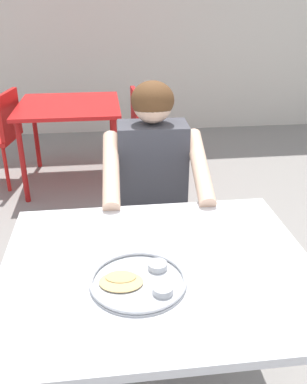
{
  "coord_description": "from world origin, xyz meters",
  "views": [
    {
      "loc": [
        -0.25,
        -1.1,
        1.56
      ],
      "look_at": [
        -0.08,
        0.29,
        0.89
      ],
      "focal_mm": 38.65,
      "sensor_mm": 36.0,
      "label": 1
    }
  ],
  "objects_px": {
    "chair_foreground": "(151,208)",
    "chair_red_right": "(147,128)",
    "table_background_red": "(69,113)",
    "thali_tray": "(139,280)",
    "table_foreground": "(158,282)",
    "diner_foreground": "(154,185)"
  },
  "relations": [
    {
      "from": "chair_foreground",
      "to": "chair_red_right",
      "type": "height_order",
      "value": "chair_red_right"
    },
    {
      "from": "table_background_red",
      "to": "chair_foreground",
      "type": "bearing_deg",
      "value": -70.86
    },
    {
      "from": "table_background_red",
      "to": "chair_red_right",
      "type": "bearing_deg",
      "value": 0.06
    },
    {
      "from": "chair_foreground",
      "to": "table_background_red",
      "type": "height_order",
      "value": "chair_foreground"
    },
    {
      "from": "chair_foreground",
      "to": "table_background_red",
      "type": "relative_size",
      "value": 0.9
    },
    {
      "from": "chair_foreground",
      "to": "chair_red_right",
      "type": "relative_size",
      "value": 0.99
    },
    {
      "from": "chair_foreground",
      "to": "chair_red_right",
      "type": "distance_m",
      "value": 1.53
    },
    {
      "from": "thali_tray",
      "to": "chair_foreground",
      "type": "distance_m",
      "value": 1.05
    },
    {
      "from": "table_foreground",
      "to": "chair_red_right",
      "type": "distance_m",
      "value": 2.45
    },
    {
      "from": "thali_tray",
      "to": "table_background_red",
      "type": "height_order",
      "value": "thali_tray"
    },
    {
      "from": "diner_foreground",
      "to": "table_foreground",
      "type": "bearing_deg",
      "value": -95.91
    },
    {
      "from": "table_foreground",
      "to": "table_background_red",
      "type": "xyz_separation_m",
      "value": [
        -0.45,
        2.43,
        -0.03
      ]
    },
    {
      "from": "chair_foreground",
      "to": "diner_foreground",
      "type": "relative_size",
      "value": 0.67
    },
    {
      "from": "chair_foreground",
      "to": "chair_red_right",
      "type": "xyz_separation_m",
      "value": [
        0.15,
        1.52,
        0.01
      ]
    },
    {
      "from": "table_foreground",
      "to": "chair_foreground",
      "type": "bearing_deg",
      "value": 85.09
    },
    {
      "from": "thali_tray",
      "to": "diner_foreground",
      "type": "height_order",
      "value": "diner_foreground"
    },
    {
      "from": "thali_tray",
      "to": "chair_foreground",
      "type": "relative_size",
      "value": 0.38
    },
    {
      "from": "table_background_red",
      "to": "table_foreground",
      "type": "bearing_deg",
      "value": -79.49
    },
    {
      "from": "chair_foreground",
      "to": "table_background_red",
      "type": "xyz_separation_m",
      "value": [
        -0.53,
        1.52,
        0.16
      ]
    },
    {
      "from": "thali_tray",
      "to": "chair_foreground",
      "type": "xyz_separation_m",
      "value": [
        0.15,
        1.0,
        -0.28
      ]
    },
    {
      "from": "table_foreground",
      "to": "diner_foreground",
      "type": "distance_m",
      "value": 0.69
    },
    {
      "from": "chair_red_right",
      "to": "diner_foreground",
      "type": "bearing_deg",
      "value": -95.09
    }
  ]
}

